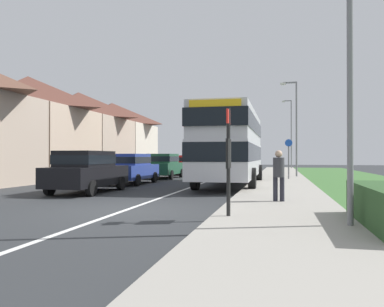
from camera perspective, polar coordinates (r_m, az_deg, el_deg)
The scene contains 15 objects.
ground_plane at distance 10.93m, azimuth -9.81°, elevation -8.23°, with size 120.00×120.00×0.00m, color #2D3033.
lane_marking_centre at distance 18.53m, azimuth -0.27°, elevation -5.00°, with size 0.14×60.00×0.01m, color silver.
pavement_near_side at distance 16.07m, azimuth 12.90°, elevation -5.50°, with size 3.20×68.00×0.12m, color #9E998E.
double_decker_bus at distance 19.74m, azimuth 5.75°, elevation 1.49°, with size 2.80×10.28×3.70m.
parked_car_black at distance 16.39m, azimuth -15.19°, elevation -2.34°, with size 1.93×4.41×1.70m.
parked_car_blue at distance 21.09m, azimuth -9.04°, elevation -2.02°, with size 1.95×4.40×1.62m.
parked_car_dark_green at distance 26.28m, azimuth -4.19°, elevation -1.67°, with size 1.95×4.21×1.65m.
parked_car_red at distance 31.52m, azimuth -1.72°, elevation -1.54°, with size 1.96×4.00×1.56m.
pedestrian_at_stop at distance 12.12m, azimuth 12.60°, elevation -2.82°, with size 0.34×0.34×1.67m.
bus_stop_sign at distance 8.96m, azimuth 5.37°, elevation -0.07°, with size 0.09×0.52×2.60m.
cycle_route_sign at distance 24.20m, azimuth 14.00°, elevation -0.54°, with size 0.44×0.08×2.52m.
street_lamp_near at distance 8.83m, azimuth 21.46°, elevation 19.44°, with size 1.14×0.20×7.85m.
street_lamp_mid at distance 27.55m, azimuth 14.84°, elevation 4.49°, with size 1.14×0.20×6.60m.
street_lamp_far at distance 46.85m, azimuth 14.24°, elevation 3.38°, with size 1.14×0.20×8.04m.
house_terrace_far_side at distance 30.66m, azimuth -19.37°, elevation 3.18°, with size 7.50×26.31×6.79m.
Camera 1 is at (4.14, -10.01, 1.49)m, focal length 36.36 mm.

